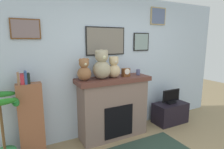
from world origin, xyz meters
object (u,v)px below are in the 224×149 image
fireplace (113,107)px  teddy_bear_tan (84,71)px  tv_stand (170,113)px  teddy_bear_grey (102,66)px  mantel_clock (126,72)px  potted_plant (4,141)px  bookshelf (31,119)px  television (171,97)px  teddy_bear_brown (114,68)px  candle_jar (138,72)px

fireplace → teddy_bear_tan: (-0.55, -0.02, 0.73)m
tv_stand → teddy_bear_grey: size_ratio=1.44×
mantel_clock → potted_plant: bearing=-176.2°
fireplace → potted_plant: potted_plant is taller
bookshelf → television: 2.77m
potted_plant → teddy_bear_tan: bearing=6.4°
bookshelf → mantel_clock: bearing=-1.5°
potted_plant → tv_stand: potted_plant is taller
fireplace → television: bearing=-3.3°
fireplace → tv_stand: fireplace is taller
fireplace → teddy_bear_brown: teddy_bear_brown is taller
mantel_clock → television: bearing=-3.0°
bookshelf → television: bookshelf is taller
teddy_bear_tan → tv_stand: bearing=-1.8°
television → tv_stand: bearing=90.0°
mantel_clock → teddy_bear_brown: 0.27m
television → teddy_bear_grey: (-1.61, 0.06, 0.78)m
fireplace → bookshelf: bearing=179.1°
bookshelf → teddy_bear_brown: 1.56m
potted_plant → teddy_bear_tan: size_ratio=3.02×
bookshelf → candle_jar: bookshelf is taller
bookshelf → teddy_bear_brown: teddy_bear_brown is taller
mantel_clock → teddy_bear_brown: bearing=179.7°
candle_jar → potted_plant: bearing=-176.6°
television → teddy_bear_tan: bearing=178.2°
television → teddy_bear_tan: size_ratio=1.20×
fireplace → potted_plant: (-1.76, -0.15, -0.14)m
fireplace → mantel_clock: 0.68m
candle_jar → mantel_clock: 0.28m
teddy_bear_tan → teddy_bear_brown: size_ratio=0.98×
potted_plant → television: 3.14m
fireplace → teddy_bear_grey: size_ratio=2.68×
potted_plant → candle_jar: 2.41m
bookshelf → tv_stand: bearing=-2.1°
television → teddy_bear_brown: (-1.37, 0.06, 0.72)m
fireplace → teddy_bear_tan: size_ratio=3.63×
television → teddy_bear_brown: bearing=177.5°
bookshelf → mantel_clock: size_ratio=8.88×
fireplace → candle_jar: (0.53, -0.02, 0.61)m
potted_plant → candle_jar: candle_jar is taller
mantel_clock → teddy_bear_brown: teddy_bear_brown is taller
bookshelf → mantel_clock: 1.76m
bookshelf → candle_jar: size_ratio=12.15×
fireplace → teddy_bear_tan: teddy_bear_tan is taller
television → teddy_bear_grey: bearing=177.8°
television → teddy_bear_brown: size_ratio=1.17×
television → candle_jar: bearing=175.8°
mantel_clock → fireplace: bearing=175.6°
fireplace → television: fireplace is taller
bookshelf → candle_jar: (1.93, -0.04, 0.57)m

